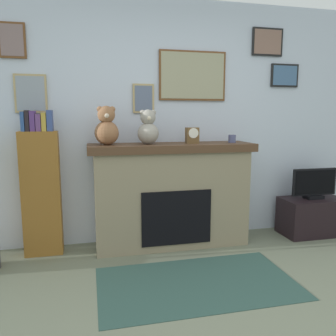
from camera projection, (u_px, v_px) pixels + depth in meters
name	position (u px, v px, depth m)	size (l,w,h in m)	color
back_wall	(166.00, 122.00, 3.75)	(5.20, 0.15, 2.60)	silver
fireplace	(171.00, 194.00, 3.59)	(1.71, 0.51, 1.09)	gray
bookshelf	(41.00, 188.00, 3.31)	(0.36, 0.16, 1.43)	brown
tv_stand	(312.00, 216.00, 3.95)	(0.72, 0.40, 0.43)	black
television	(314.00, 184.00, 3.89)	(0.55, 0.14, 0.35)	black
area_rug	(197.00, 283.00, 2.80)	(1.63, 0.93, 0.01)	#2A4740
candle_jar	(232.00, 139.00, 3.63)	(0.08, 0.08, 0.08)	#4C517A
mantel_clock	(192.00, 135.00, 3.52)	(0.13, 0.10, 0.17)	brown
teddy_bear_grey	(107.00, 127.00, 3.32)	(0.24, 0.24, 0.38)	#8F603F
teddy_bear_brown	(148.00, 129.00, 3.41)	(0.22, 0.22, 0.35)	#A19A8F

